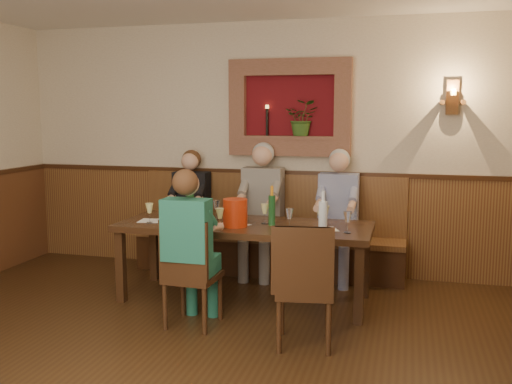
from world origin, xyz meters
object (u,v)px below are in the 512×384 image
at_px(bench, 268,245).
at_px(spittoon_bucket, 235,213).
at_px(dining_table, 245,231).
at_px(person_bench_right, 337,228).
at_px(person_bench_mid, 261,221).
at_px(person_chair_front, 191,262).
at_px(chair_near_right, 304,310).
at_px(water_bottle, 323,218).
at_px(person_bench_left, 189,221).
at_px(chair_near_left, 192,294).
at_px(wine_bottle_green_a, 272,209).
at_px(wine_bottle_green_b, 190,203).

distance_m(bench, spittoon_bucket, 1.23).
bearing_deg(bench, dining_table, -90.00).
distance_m(person_bench_right, spittoon_bucket, 1.32).
height_order(dining_table, bench, bench).
height_order(person_bench_mid, spittoon_bucket, person_bench_mid).
relative_size(person_bench_mid, person_chair_front, 1.09).
relative_size(dining_table, person_chair_front, 1.78).
distance_m(chair_near_right, water_bottle, 0.83).
height_order(bench, person_bench_right, person_bench_right).
height_order(chair_near_right, person_bench_left, person_bench_left).
distance_m(bench, chair_near_left, 1.73).
relative_size(chair_near_right, water_bottle, 2.46).
bearing_deg(person_bench_right, water_bottle, -88.83).
distance_m(person_bench_mid, water_bottle, 1.53).
relative_size(dining_table, water_bottle, 6.05).
height_order(bench, wine_bottle_green_a, wine_bottle_green_a).
relative_size(chair_near_left, spittoon_bucket, 3.64).
bearing_deg(person_chair_front, chair_near_left, 93.97).
height_order(person_bench_right, wine_bottle_green_b, person_bench_right).
distance_m(person_chair_front, spittoon_bucket, 0.73).
relative_size(chair_near_left, wine_bottle_green_a, 2.52).
bearing_deg(bench, water_bottle, -58.94).
height_order(bench, person_chair_front, person_chair_front).
height_order(dining_table, wine_bottle_green_a, wine_bottle_green_a).
xyz_separation_m(dining_table, wine_bottle_green_b, (-0.55, 0.00, 0.24)).
xyz_separation_m(person_chair_front, spittoon_bucket, (0.20, 0.63, 0.32)).
relative_size(person_bench_left, wine_bottle_green_b, 3.36).
bearing_deg(wine_bottle_green_b, dining_table, -0.45).
relative_size(chair_near_left, person_bench_left, 0.68).
bearing_deg(chair_near_right, person_chair_front, 161.80).
distance_m(chair_near_left, person_bench_mid, 1.65).
xyz_separation_m(dining_table, water_bottle, (0.81, -0.40, 0.24)).
relative_size(dining_table, chair_near_left, 2.56).
relative_size(spittoon_bucket, wine_bottle_green_b, 0.63).
relative_size(dining_table, wine_bottle_green_a, 6.45).
height_order(bench, person_bench_left, person_bench_left).
xyz_separation_m(bench, chair_near_right, (0.75, -1.88, -0.04)).
bearing_deg(chair_near_left, person_chair_front, -83.55).
height_order(chair_near_right, person_chair_front, person_chair_front).
bearing_deg(dining_table, person_bench_mid, 93.79).
bearing_deg(person_bench_right, wine_bottle_green_a, -121.10).
relative_size(chair_near_left, person_bench_mid, 0.64).
distance_m(dining_table, person_bench_mid, 0.84).
bearing_deg(spittoon_bucket, chair_near_left, -107.78).
bearing_deg(wine_bottle_green_b, water_bottle, -16.39).
bearing_deg(spittoon_bucket, water_bottle, -15.83).
bearing_deg(person_bench_mid, bench, 62.68).
distance_m(dining_table, chair_near_left, 0.90).
bearing_deg(chair_near_left, chair_near_right, -7.36).
xyz_separation_m(dining_table, person_bench_left, (-0.90, 0.84, -0.11)).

